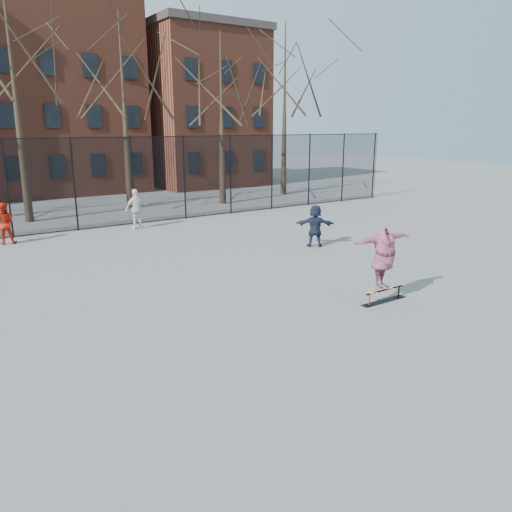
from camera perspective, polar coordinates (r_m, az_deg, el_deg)
ground at (r=12.24m, az=2.76°, el=-6.75°), size 100.00×100.00×0.00m
skate_rail at (r=13.52m, az=14.45°, el=-4.51°), size 1.50×0.23×0.33m
skateboard at (r=13.36m, az=14.16°, el=-3.61°), size 0.80×0.19×0.10m
skater at (r=13.12m, az=14.38°, el=-0.11°), size 1.96×0.54×1.59m
bystander_red at (r=21.59m, az=-26.86°, el=3.35°), size 0.91×0.79×1.61m
bystander_white at (r=22.79m, az=-13.52°, el=5.26°), size 1.08×0.55×1.77m
bystander_navy at (r=18.98m, az=6.77°, el=3.46°), size 1.46×1.28×1.60m
fence at (r=23.28m, az=-16.74°, el=8.15°), size 34.03×0.07×4.00m
tree_row at (r=27.24m, az=-20.90°, el=19.90°), size 33.66×7.46×10.67m
rowhouses at (r=35.97m, az=-22.54°, el=16.20°), size 29.00×7.00×13.00m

